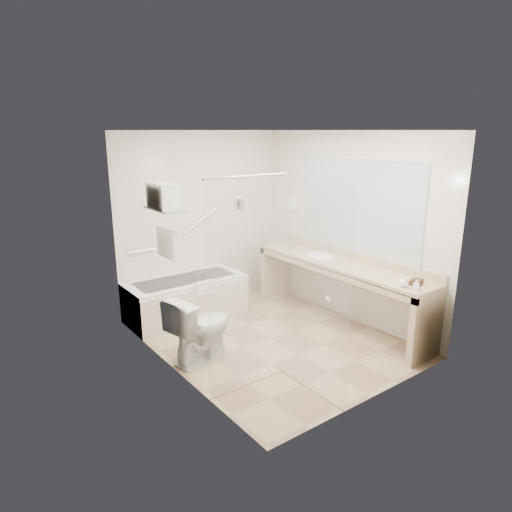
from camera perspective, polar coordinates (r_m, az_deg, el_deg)
floor at (r=5.76m, az=1.81°, el=-10.28°), size 3.20×3.20×0.00m
ceiling at (r=5.19m, az=2.05°, el=15.44°), size 2.60×3.20×0.10m
wall_back at (r=6.63m, az=-6.74°, el=4.49°), size 2.60×0.10×2.50m
wall_front at (r=4.25m, az=15.50°, el=-2.23°), size 2.60×0.10×2.50m
wall_left at (r=4.66m, az=-10.67°, el=-0.37°), size 0.10×3.20×2.50m
wall_right at (r=6.21m, az=11.36°, el=3.54°), size 0.10×3.20×2.50m
bathtub at (r=6.36m, az=-8.73°, el=-5.20°), size 1.60×0.73×0.59m
grab_bar_short at (r=6.26m, az=-14.01°, el=0.64°), size 0.40×0.03×0.03m
grab_bar_long at (r=6.58m, az=-6.95°, el=4.38°), size 0.53×0.03×0.33m
shower_enclosure at (r=4.32m, az=3.01°, el=-3.98°), size 0.96×0.91×2.11m
towel_shelf at (r=4.92m, az=-11.42°, el=6.42°), size 0.24×0.55×0.81m
vanity_counter at (r=6.07m, az=10.35°, el=-2.64°), size 0.55×2.70×0.95m
sink at (r=6.31m, az=7.98°, el=-0.15°), size 0.40×0.52×0.14m
faucet at (r=6.38m, az=8.95°, el=1.02°), size 0.03×0.03×0.14m
mirror at (r=6.05m, az=12.50°, el=6.06°), size 0.02×2.00×1.20m
hairdryer_unit at (r=6.88m, az=4.65°, el=6.62°), size 0.08×0.10×0.18m
toilet at (r=5.16m, az=-6.97°, el=-8.93°), size 0.85×0.60×0.76m
amenity_basket at (r=5.36m, az=19.39°, el=-3.09°), size 0.18×0.14×0.05m
soap_bottle_a at (r=5.14m, az=19.36°, el=-3.84°), size 0.10×0.14×0.06m
soap_bottle_b at (r=5.22m, az=17.87°, el=-3.18°), size 0.11×0.14×0.10m
water_bottle_left at (r=6.45m, az=4.43°, el=1.31°), size 0.05×0.05×0.17m
water_bottle_mid at (r=6.61m, az=4.64°, el=1.65°), size 0.05×0.05×0.17m
water_bottle_right at (r=6.83m, az=2.44°, el=2.27°), size 0.06×0.06×0.21m
drinking_glass_near at (r=6.73m, az=4.11°, el=1.64°), size 0.10×0.10×0.10m
drinking_glass_far at (r=6.72m, az=2.53°, el=1.66°), size 0.09×0.09×0.10m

